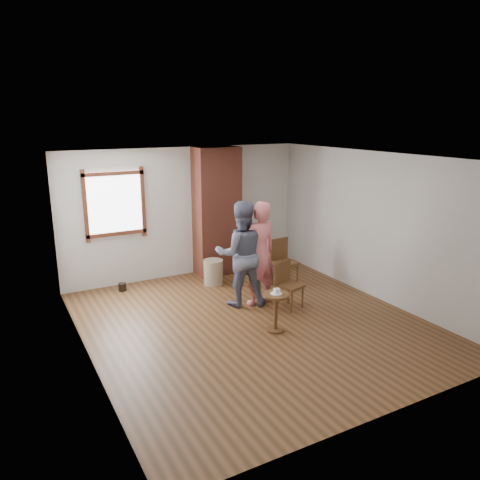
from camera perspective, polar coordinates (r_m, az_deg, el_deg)
name	(u,v)px	position (r m, az deg, el deg)	size (l,w,h in m)	color
ground	(253,323)	(7.55, 1.55, -10.05)	(5.50, 5.50, 0.00)	brown
room_shell	(231,205)	(7.48, -1.07, 4.30)	(5.04, 5.52, 2.62)	silver
brick_chimney	(217,212)	(9.53, -2.83, 3.47)	(0.90, 0.50, 2.60)	#9E4C38
stoneware_crock	(213,272)	(9.13, -3.28, -3.92)	(0.38, 0.38, 0.49)	tan
dark_pot	(122,287)	(9.10, -14.15, -5.57)	(0.15, 0.15, 0.15)	black
dining_chair_left	(287,282)	(8.01, 5.79, -5.13)	(0.47, 0.47, 0.80)	brown
dining_chair_right	(283,259)	(9.06, 5.22, -2.36)	(0.47, 0.47, 0.90)	brown
side_table	(276,306)	(7.15, 4.39, -8.02)	(0.40, 0.40, 0.60)	brown
cake_plate	(276,293)	(7.08, 4.42, -6.52)	(0.18, 0.18, 0.01)	white
cake_slice	(277,291)	(7.07, 4.49, -6.25)	(0.08, 0.07, 0.06)	white
man	(241,254)	(7.96, 0.14, -1.70)	(0.89, 0.69, 1.82)	#141637
person_pink	(259,253)	(8.00, 2.35, -1.65)	(0.66, 0.43, 1.81)	#DC6E71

